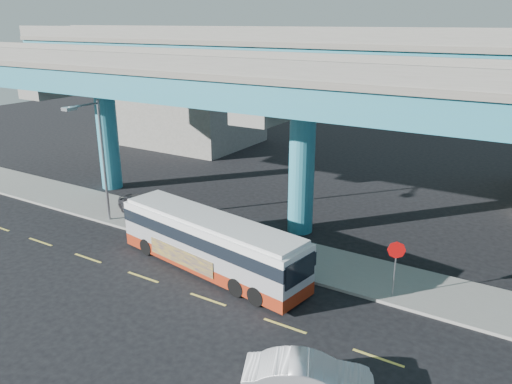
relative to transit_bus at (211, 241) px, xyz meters
The scene contains 10 objects.
ground 3.10m from the transit_bus, 53.43° to the right, with size 120.00×120.00×0.00m, color black.
sidewalk 4.00m from the transit_bus, 64.62° to the left, with size 70.00×4.00×0.15m, color gray.
lane_markings 3.31m from the transit_bus, 56.94° to the right, with size 58.00×0.12×0.01m.
viaduct 10.41m from the transit_bus, 77.12° to the left, with size 52.00×12.40×11.70m.
building_concrete 28.72m from the transit_bus, 130.11° to the left, with size 12.00×10.00×9.00m, color gray.
transit_bus is the anchor object (origin of this frame).
sedan 10.04m from the transit_bus, 34.66° to the right, with size 4.64×3.22×1.45m, color silver.
parked_car 9.08m from the transit_bus, 157.45° to the left, with size 3.83×2.39×1.22m, color #2A292E.
street_lamp 10.08m from the transit_bus, behind, with size 0.50×2.47×7.55m.
stop_sign 8.99m from the transit_bus, 13.11° to the left, with size 0.76×0.35×2.71m.
Camera 1 is at (12.30, -16.15, 12.06)m, focal length 35.00 mm.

